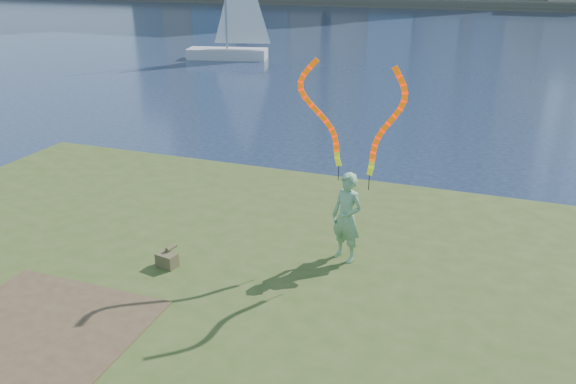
% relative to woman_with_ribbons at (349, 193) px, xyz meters
% --- Properties ---
extents(ground, '(320.00, 320.00, 0.00)m').
position_rel_woman_with_ribbons_xyz_m(ground, '(-1.84, -0.84, -2.19)').
color(ground, '#18243C').
rests_on(ground, ground).
extents(grassy_knoll, '(20.00, 18.00, 0.80)m').
position_rel_woman_with_ribbons_xyz_m(grassy_knoll, '(-1.84, -3.14, -1.85)').
color(grassy_knoll, '#384819').
rests_on(grassy_knoll, ground).
extents(dirt_patch, '(3.20, 3.00, 0.02)m').
position_rel_woman_with_ribbons_xyz_m(dirt_patch, '(-4.04, -4.04, -1.38)').
color(dirt_patch, '#47331E').
rests_on(dirt_patch, grassy_knoll).
extents(woman_with_ribbons, '(1.95, 0.88, 4.16)m').
position_rel_woman_with_ribbons_xyz_m(woman_with_ribbons, '(0.00, 0.00, 0.00)').
color(woman_with_ribbons, '#1C6A21').
rests_on(woman_with_ribbons, grassy_knoll).
extents(canvas_bag, '(0.42, 0.48, 0.37)m').
position_rel_woman_with_ribbons_xyz_m(canvas_bag, '(-3.17, -1.47, -1.24)').
color(canvas_bag, '#444324').
rests_on(canvas_bag, grassy_knoll).
extents(sailboat, '(5.78, 2.89, 8.69)m').
position_rel_woman_with_ribbons_xyz_m(sailboat, '(-14.71, 25.95, -0.70)').
color(sailboat, beige).
rests_on(sailboat, ground).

